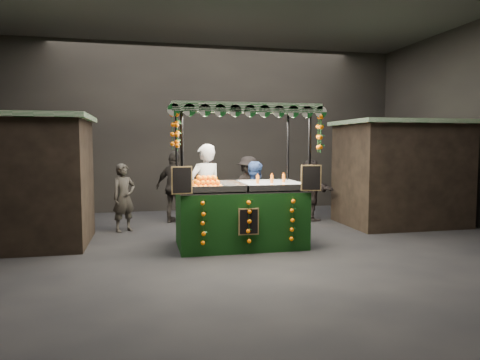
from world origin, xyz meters
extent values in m
plane|color=black|center=(0.00, 0.00, 0.00)|extent=(12.00, 12.00, 0.00)
cube|color=black|center=(0.00, 5.00, 2.50)|extent=(12.00, 0.10, 5.00)
cube|color=black|center=(0.00, -5.00, 2.50)|extent=(12.00, 0.10, 5.00)
cube|color=black|center=(-4.40, 1.00, 1.25)|extent=(2.80, 2.00, 2.50)
cube|color=#115119|center=(-4.40, 1.00, 2.55)|extent=(3.00, 2.20, 0.10)
cube|color=black|center=(4.40, 1.50, 1.25)|extent=(2.80, 2.00, 2.50)
cube|color=#115119|center=(4.40, 1.50, 2.55)|extent=(3.00, 2.20, 0.10)
cube|color=black|center=(-0.03, 0.05, 0.56)|extent=(2.45, 1.33, 1.11)
cube|color=silver|center=(-0.03, 0.05, 1.13)|extent=(2.45, 1.33, 0.04)
cylinder|color=black|center=(-1.22, -0.59, 1.33)|extent=(0.06, 0.06, 2.67)
cylinder|color=black|center=(1.16, -0.59, 1.33)|extent=(0.06, 0.06, 2.67)
cylinder|color=black|center=(-1.22, 0.68, 1.33)|extent=(0.06, 0.06, 2.67)
cylinder|color=black|center=(1.16, 0.68, 1.33)|extent=(0.06, 0.06, 2.67)
cube|color=#115119|center=(-0.03, 0.05, 2.71)|extent=(2.72, 1.61, 0.09)
cube|color=silver|center=(0.64, 0.05, 1.20)|extent=(1.09, 1.20, 0.09)
cube|color=black|center=(-1.23, -0.66, 1.39)|extent=(0.38, 0.11, 0.49)
cube|color=black|center=(1.17, -0.66, 1.39)|extent=(0.38, 0.11, 0.49)
cube|color=black|center=(-0.03, -0.67, 0.61)|extent=(0.38, 0.03, 0.49)
imported|color=gray|center=(-0.61, 0.89, 1.01)|extent=(0.86, 0.72, 2.02)
imported|color=navy|center=(0.48, 1.03, 0.82)|extent=(0.94, 0.82, 1.64)
imported|color=#2C2823|center=(-2.35, 2.03, 0.79)|extent=(0.69, 0.63, 1.58)
imported|color=#2C2824|center=(4.35, 1.80, 0.96)|extent=(1.17, 1.17, 1.91)
imported|color=black|center=(-1.12, 2.90, 0.92)|extent=(1.15, 0.96, 1.84)
imported|color=black|center=(0.89, 3.24, 0.84)|extent=(1.25, 1.02, 1.69)
imported|color=#2B2623|center=(-4.50, 3.07, 0.75)|extent=(0.84, 0.66, 1.51)
imported|color=black|center=(2.44, 2.56, 0.81)|extent=(0.76, 1.57, 1.62)
imported|color=#282221|center=(-0.02, 4.60, 0.80)|extent=(0.44, 0.62, 1.60)
camera|label=1|loc=(-1.85, -8.26, 2.02)|focal=32.53mm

